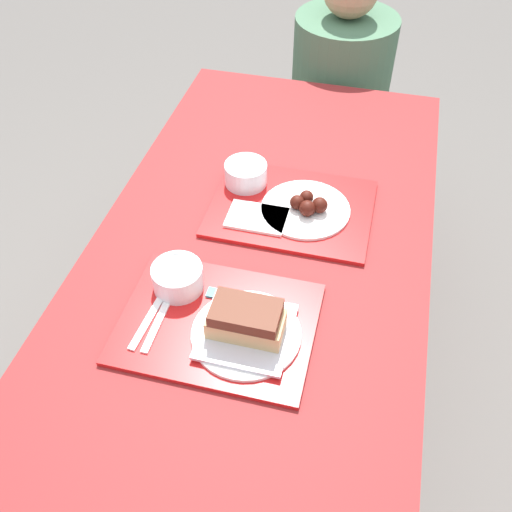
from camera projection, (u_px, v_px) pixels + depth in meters
ground_plane at (251, 431)px, 1.88m from camera, size 12.00×12.00×0.00m
picnic_table at (250, 300)px, 1.39m from camera, size 0.82×1.82×0.77m
picnic_bench_far at (318, 146)px, 2.38m from camera, size 0.78×0.28×0.43m
tray_near at (218, 323)px, 1.22m from camera, size 0.41×0.32×0.01m
tray_far at (291, 208)px, 1.48m from camera, size 0.41×0.32×0.01m
bowl_coleslaw_near at (178, 277)px, 1.26m from camera, size 0.11×0.11×0.06m
brisket_sandwich_plate at (246, 325)px, 1.17m from camera, size 0.23×0.23×0.09m
plastic_fork_near at (149, 319)px, 1.22m from camera, size 0.03×0.17×0.00m
plastic_knife_near at (159, 321)px, 1.21m from camera, size 0.02×0.17×0.00m
condiment_packet at (215, 293)px, 1.27m from camera, size 0.04×0.03×0.01m
bowl_coleslaw_far at (246, 173)px, 1.52m from camera, size 0.11×0.11×0.06m
wings_plate_far at (307, 207)px, 1.45m from camera, size 0.23×0.23×0.05m
napkin_far at (257, 217)px, 1.44m from camera, size 0.15×0.10×0.01m
person_seated_across at (342, 72)px, 2.13m from camera, size 0.37×0.37×0.67m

